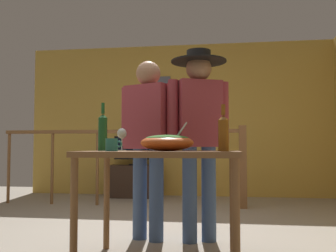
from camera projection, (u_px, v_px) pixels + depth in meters
name	position (u px, v px, depth m)	size (l,w,h in m)	color
ground_plane	(140.00, 236.00, 3.54)	(7.81, 7.81, 0.00)	#9E9384
back_wall	(178.00, 120.00, 6.58)	(5.32, 0.10, 2.63)	gold
framed_picture	(156.00, 93.00, 6.60)	(0.49, 0.03, 0.57)	slate
stair_railing	(158.00, 155.00, 5.32)	(3.55, 0.10, 1.14)	brown
tv_console	(135.00, 181.00, 6.27)	(0.90, 0.40, 0.53)	#38281E
flat_screen_tv	(135.00, 148.00, 6.27)	(0.70, 0.12, 0.49)	black
serving_table	(161.00, 164.00, 2.72)	(1.12, 0.78, 0.81)	brown
salad_bowl	(167.00, 142.00, 2.67)	(0.38, 0.38, 0.21)	#DB5B23
wine_glass	(122.00, 134.00, 3.10)	(0.08, 0.08, 0.18)	silver
wine_bottle_green	(103.00, 131.00, 2.92)	(0.07, 0.07, 0.37)	#1E5628
wine_bottle_amber	(223.00, 132.00, 2.50)	(0.07, 0.07, 0.31)	brown
mug_teal	(111.00, 145.00, 2.65)	(0.12, 0.09, 0.09)	teal
person_standing_left	(148.00, 133.00, 3.43)	(0.56, 0.36, 1.63)	#3D5684
person_standing_right	(199.00, 125.00, 3.37)	(0.54, 0.50, 1.71)	#3D5684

